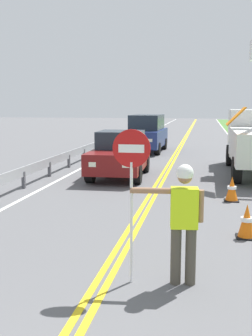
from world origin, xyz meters
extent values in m
cube|color=yellow|center=(-0.09, 20.00, 0.01)|extent=(0.11, 110.00, 0.01)
cube|color=yellow|center=(0.09, 20.00, 0.01)|extent=(0.11, 110.00, 0.01)
cube|color=silver|center=(3.60, 20.00, 0.01)|extent=(0.12, 110.00, 0.01)
cube|color=silver|center=(-3.60, 20.00, 0.01)|extent=(0.12, 110.00, 0.01)
cylinder|color=#474238|center=(1.32, 4.75, 0.44)|extent=(0.16, 0.16, 0.88)
cylinder|color=#474238|center=(1.10, 4.73, 0.44)|extent=(0.16, 0.16, 0.88)
cube|color=#C6EA19|center=(1.21, 4.74, 1.18)|extent=(0.42, 0.28, 0.60)
cylinder|color=#996B4C|center=(0.71, 4.69, 1.43)|extent=(0.61, 0.15, 0.09)
cylinder|color=#996B4C|center=(1.45, 4.77, 1.21)|extent=(0.09, 0.09, 0.48)
sphere|color=#996B4C|center=(1.21, 4.74, 1.65)|extent=(0.22, 0.22, 0.22)
sphere|color=white|center=(1.21, 4.74, 1.70)|extent=(0.25, 0.25, 0.25)
cylinder|color=silver|center=(0.43, 4.66, 0.92)|extent=(0.04, 0.04, 1.85)
cylinder|color=#B71414|center=(0.43, 4.66, 2.05)|extent=(0.56, 0.03, 0.56)
cube|color=white|center=(0.43, 4.64, 2.05)|extent=(0.38, 0.01, 0.12)
cube|color=orange|center=(2.45, 12.45, 2.31)|extent=(0.60, 0.80, 0.59)
cylinder|color=black|center=(2.63, 17.50, 0.46)|extent=(0.33, 0.92, 0.92)
cylinder|color=black|center=(2.60, 13.21, 0.46)|extent=(0.33, 0.92, 0.92)
cube|color=maroon|center=(-1.59, 13.71, 0.70)|extent=(1.96, 4.15, 0.72)
cube|color=#1E2833|center=(-1.60, 13.96, 1.38)|extent=(1.67, 1.77, 0.64)
cube|color=#EAEACC|center=(-0.97, 11.69, 0.75)|extent=(0.24, 0.07, 0.16)
cube|color=#EAEACC|center=(-2.08, 11.66, 0.75)|extent=(0.24, 0.07, 0.16)
cylinder|color=black|center=(-0.73, 12.46, 0.34)|extent=(0.30, 0.69, 0.68)
cylinder|color=black|center=(-2.37, 12.41, 0.34)|extent=(0.30, 0.69, 0.68)
cylinder|color=black|center=(-0.81, 15.00, 0.34)|extent=(0.30, 0.69, 0.68)
cylinder|color=black|center=(-2.45, 14.95, 0.34)|extent=(0.30, 0.69, 0.68)
cube|color=navy|center=(-1.73, 22.19, 0.80)|extent=(1.97, 4.65, 0.92)
cube|color=#1E2833|center=(-1.73, 22.19, 1.68)|extent=(1.70, 2.90, 0.84)
cube|color=#EAEACC|center=(-1.25, 19.89, 0.85)|extent=(0.24, 0.07, 0.16)
cube|color=#EAEACC|center=(-2.35, 19.92, 0.85)|extent=(0.24, 0.07, 0.16)
cylinder|color=black|center=(-0.95, 20.74, 0.34)|extent=(0.30, 0.69, 0.68)
cylinder|color=black|center=(-2.59, 20.78, 0.34)|extent=(0.30, 0.69, 0.68)
cylinder|color=black|center=(-0.87, 23.59, 0.34)|extent=(0.30, 0.69, 0.68)
cylinder|color=black|center=(-2.51, 23.64, 0.34)|extent=(0.30, 0.69, 0.68)
cone|color=orange|center=(2.36, 7.19, 0.35)|extent=(0.36, 0.36, 0.70)
cylinder|color=white|center=(2.36, 7.19, 0.39)|extent=(0.25, 0.25, 0.08)
cube|color=black|center=(2.36, 7.19, 0.01)|extent=(0.40, 0.40, 0.03)
cone|color=orange|center=(2.27, 10.46, 0.35)|extent=(0.36, 0.36, 0.70)
cylinder|color=white|center=(2.27, 10.46, 0.39)|extent=(0.25, 0.25, 0.08)
cube|color=black|center=(2.27, 10.46, 0.01)|extent=(0.40, 0.40, 0.03)
cube|color=#9EA0A3|center=(-4.20, 16.74, 0.55)|extent=(0.06, 32.00, 0.32)
cube|color=#4C4C51|center=(-4.20, 11.03, 0.28)|extent=(0.10, 0.10, 0.55)
cube|color=#4C4C51|center=(-4.20, 13.31, 0.28)|extent=(0.10, 0.10, 0.55)
cube|color=#4C4C51|center=(-4.20, 15.60, 0.28)|extent=(0.10, 0.10, 0.55)
cube|color=#4C4C51|center=(-4.20, 17.89, 0.28)|extent=(0.10, 0.10, 0.55)
cube|color=#4C4C51|center=(-4.20, 20.17, 0.28)|extent=(0.10, 0.10, 0.55)
cube|color=#4C4C51|center=(-4.20, 22.46, 0.28)|extent=(0.10, 0.10, 0.55)
cube|color=#4C4C51|center=(-4.20, 24.74, 0.28)|extent=(0.10, 0.10, 0.55)
cube|color=#4C4C51|center=(-4.20, 27.03, 0.28)|extent=(0.10, 0.10, 0.55)
cube|color=#4C4C51|center=(-4.20, 29.31, 0.28)|extent=(0.10, 0.10, 0.55)
cube|color=#4C4C51|center=(-4.20, 31.60, 0.28)|extent=(0.10, 0.10, 0.55)
camera|label=1|loc=(1.46, -1.25, 2.68)|focal=44.36mm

